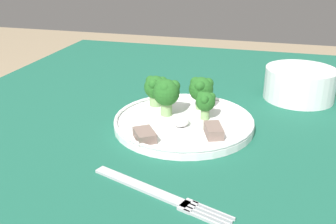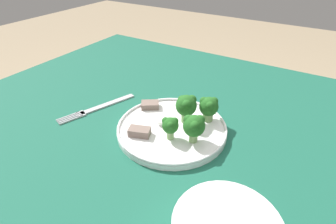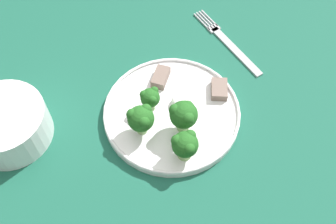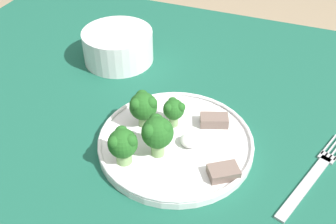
{
  "view_description": "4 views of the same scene",
  "coord_description": "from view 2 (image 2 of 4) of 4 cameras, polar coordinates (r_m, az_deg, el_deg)",
  "views": [
    {
      "loc": [
        0.62,
        0.14,
        1.01
      ],
      "look_at": [
        -0.0,
        -0.03,
        0.74
      ],
      "focal_mm": 42.0,
      "sensor_mm": 36.0,
      "label": 1
    },
    {
      "loc": [
        -0.23,
        0.41,
        1.08
      ],
      "look_at": [
        0.02,
        -0.01,
        0.76
      ],
      "focal_mm": 28.0,
      "sensor_mm": 36.0,
      "label": 2
    },
    {
      "loc": [
        -0.31,
        -0.23,
        1.32
      ],
      "look_at": [
        -0.02,
        -0.01,
        0.76
      ],
      "focal_mm": 42.0,
      "sensor_mm": 36.0,
      "label": 3
    },
    {
      "loc": [
        0.16,
        -0.42,
        1.16
      ],
      "look_at": [
        -0.01,
        0.01,
        0.77
      ],
      "focal_mm": 42.0,
      "sensor_mm": 36.0,
      "label": 4
    }
  ],
  "objects": [
    {
      "name": "meat_slice_middle_slice",
      "position": [
        0.65,
        -3.91,
        1.55
      ],
      "size": [
        0.05,
        0.05,
        0.02
      ],
      "color": "#756056",
      "rests_on": "dinner_plate"
    },
    {
      "name": "sauce_dollop",
      "position": [
        0.6,
        -0.91,
        -1.79
      ],
      "size": [
        0.03,
        0.03,
        0.02
      ],
      "color": "white",
      "rests_on": "dinner_plate"
    },
    {
      "name": "fork",
      "position": [
        0.7,
        -14.87,
        0.94
      ],
      "size": [
        0.09,
        0.2,
        0.0
      ],
      "color": "#B2B2B7",
      "rests_on": "table"
    },
    {
      "name": "meat_slice_front_slice",
      "position": [
        0.57,
        -6.23,
        -4.29
      ],
      "size": [
        0.05,
        0.04,
        0.02
      ],
      "color": "#756056",
      "rests_on": "dinner_plate"
    },
    {
      "name": "broccoli_floret_center_left",
      "position": [
        0.6,
        8.87,
        1.14
      ],
      "size": [
        0.05,
        0.04,
        0.06
      ],
      "color": "#7FA866",
      "rests_on": "dinner_plate"
    },
    {
      "name": "broccoli_floret_front_left",
      "position": [
        0.53,
        5.69,
        -2.99
      ],
      "size": [
        0.05,
        0.05,
        0.06
      ],
      "color": "#7FA866",
      "rests_on": "dinner_plate"
    },
    {
      "name": "dinner_plate",
      "position": [
        0.59,
        0.99,
        -3.41
      ],
      "size": [
        0.25,
        0.25,
        0.02
      ],
      "color": "white",
      "rests_on": "table"
    },
    {
      "name": "table",
      "position": [
        0.66,
        1.16,
        -10.84
      ],
      "size": [
        1.19,
        1.0,
        0.72
      ],
      "color": "#195642",
      "rests_on": "ground_plane"
    },
    {
      "name": "broccoli_floret_back_left",
      "position": [
        0.58,
        3.98,
        1.42
      ],
      "size": [
        0.05,
        0.05,
        0.07
      ],
      "color": "#7FA866",
      "rests_on": "dinner_plate"
    },
    {
      "name": "broccoli_floret_near_rim_left",
      "position": [
        0.54,
        0.51,
        -3.0
      ],
      "size": [
        0.04,
        0.03,
        0.05
      ],
      "color": "#7FA866",
      "rests_on": "dinner_plate"
    }
  ]
}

